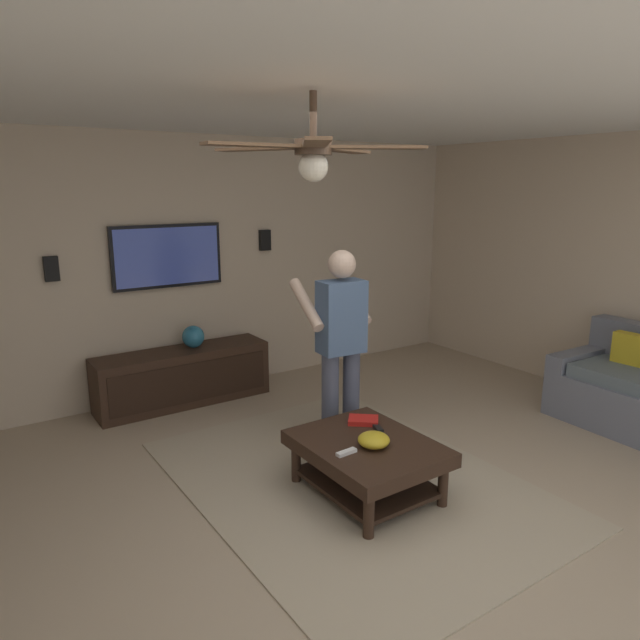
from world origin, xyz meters
The scene contains 16 objects.
ground_plane centered at (0.00, 0.00, 0.00)m, with size 8.49×8.49×0.00m, color tan.
wall_back_tv centered at (3.21, 0.00, 1.31)m, with size 0.10×7.28×2.62m, color #C6B299.
ceiling_slab centered at (0.00, 0.00, 2.67)m, with size 6.51×7.28×0.10m, color white.
area_rug centered at (0.68, -0.29, 0.01)m, with size 2.92×2.14×0.01m, color tan.
coffee_table centered at (0.48, -0.29, 0.30)m, with size 1.00×0.80×0.40m.
media_console centered at (2.87, 0.12, 0.28)m, with size 0.45×1.70×0.55m.
tv centered at (3.11, 0.12, 1.45)m, with size 0.05×1.10×0.62m.
person_standing centered at (1.21, -0.59, 0.93)m, with size 0.57×0.57×1.64m.
bowl centered at (0.39, -0.27, 0.45)m, with size 0.22×0.22×0.10m, color gold.
remote_white centered at (0.41, -0.05, 0.41)m, with size 0.15×0.04×0.02m, color white.
remote_black centered at (0.60, -0.48, 0.41)m, with size 0.15×0.04×0.02m, color black.
book centered at (0.75, -0.47, 0.42)m, with size 0.22×0.16×0.04m, color red.
vase_round centered at (2.90, -0.01, 0.66)m, with size 0.22×0.22×0.22m, color teal.
wall_speaker_left centered at (3.13, -0.97, 1.55)m, with size 0.06×0.12×0.22m, color black.
wall_speaker_right centered at (3.13, 1.17, 1.41)m, with size 0.06×0.12×0.22m, color black.
ceiling_fan centered at (0.25, 0.31, 2.30)m, with size 1.10×1.17×0.46m.
Camera 1 is at (-2.37, 2.05, 2.13)m, focal length 32.27 mm.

